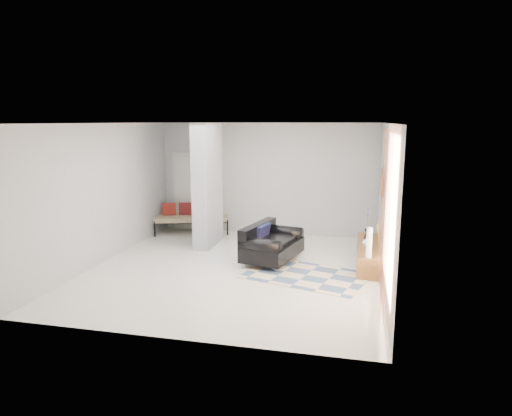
# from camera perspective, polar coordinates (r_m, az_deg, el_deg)

# --- Properties ---
(floor) EXTENTS (6.00, 6.00, 0.00)m
(floor) POSITION_cam_1_polar(r_m,az_deg,el_deg) (8.99, -2.51, -7.60)
(floor) COLOR white
(floor) RESTS_ON ground
(ceiling) EXTENTS (6.00, 6.00, 0.00)m
(ceiling) POSITION_cam_1_polar(r_m,az_deg,el_deg) (8.53, -2.67, 10.55)
(ceiling) COLOR white
(ceiling) RESTS_ON wall_back
(wall_back) EXTENTS (6.00, 0.00, 6.00)m
(wall_back) POSITION_cam_1_polar(r_m,az_deg,el_deg) (11.54, 1.39, 3.65)
(wall_back) COLOR #B1B3B5
(wall_back) RESTS_ON ground
(wall_front) EXTENTS (6.00, 0.00, 6.00)m
(wall_front) POSITION_cam_1_polar(r_m,az_deg,el_deg) (5.87, -10.42, -3.55)
(wall_front) COLOR #B1B3B5
(wall_front) RESTS_ON ground
(wall_left) EXTENTS (0.00, 6.00, 6.00)m
(wall_left) POSITION_cam_1_polar(r_m,az_deg,el_deg) (9.74, -18.38, 1.77)
(wall_left) COLOR #B1B3B5
(wall_left) RESTS_ON ground
(wall_right) EXTENTS (0.00, 6.00, 6.00)m
(wall_right) POSITION_cam_1_polar(r_m,az_deg,el_deg) (8.35, 15.91, 0.48)
(wall_right) COLOR #B1B3B5
(wall_right) RESTS_ON ground
(partition_column) EXTENTS (0.35, 1.20, 2.80)m
(partition_column) POSITION_cam_1_polar(r_m,az_deg,el_deg) (10.48, -6.06, 2.87)
(partition_column) COLOR #AAAEB2
(partition_column) RESTS_ON floor
(hallway_door) EXTENTS (0.85, 0.06, 2.04)m
(hallway_door) POSITION_cam_1_polar(r_m,az_deg,el_deg) (12.14, -8.42, 2.09)
(hallway_door) COLOR beige
(hallway_door) RESTS_ON floor
(curtain) EXTENTS (0.00, 2.55, 2.55)m
(curtain) POSITION_cam_1_polar(r_m,az_deg,el_deg) (7.21, 15.73, -0.70)
(curtain) COLOR orange
(curtain) RESTS_ON wall_right
(wall_art) EXTENTS (0.04, 0.45, 0.55)m
(wall_art) POSITION_cam_1_polar(r_m,az_deg,el_deg) (9.20, 15.54, 3.00)
(wall_art) COLOR #371F0F
(wall_art) RESTS_ON wall_right
(media_console) EXTENTS (0.45, 2.07, 0.80)m
(media_console) POSITION_cam_1_polar(r_m,az_deg,el_deg) (9.50, 13.88, -5.62)
(media_console) COLOR brown
(media_console) RESTS_ON floor
(loveseat) EXTENTS (1.16, 1.63, 0.76)m
(loveseat) POSITION_cam_1_polar(r_m,az_deg,el_deg) (9.39, 1.75, -4.50)
(loveseat) COLOR silver
(loveseat) RESTS_ON floor
(daybed) EXTENTS (1.99, 1.32, 0.77)m
(daybed) POSITION_cam_1_polar(r_m,az_deg,el_deg) (11.87, -8.15, -1.08)
(daybed) COLOR black
(daybed) RESTS_ON floor
(area_rug) EXTENTS (2.48, 1.99, 0.01)m
(area_rug) POSITION_cam_1_polar(r_m,az_deg,el_deg) (8.66, 6.28, -8.35)
(area_rug) COLOR beige
(area_rug) RESTS_ON floor
(cylinder_lamp) EXTENTS (0.10, 0.10, 0.55)m
(cylinder_lamp) POSITION_cam_1_polar(r_m,az_deg,el_deg) (8.50, 13.97, -4.24)
(cylinder_lamp) COLOR beige
(cylinder_lamp) RESTS_ON media_console
(bronze_figurine) EXTENTS (0.12, 0.12, 0.22)m
(bronze_figurine) POSITION_cam_1_polar(r_m,az_deg,el_deg) (9.88, 13.64, -3.12)
(bronze_figurine) COLOR black
(bronze_figurine) RESTS_ON media_console
(vase) EXTENTS (0.18, 0.18, 0.18)m
(vase) POSITION_cam_1_polar(r_m,az_deg,el_deg) (9.33, 13.66, -4.08)
(vase) COLOR white
(vase) RESTS_ON media_console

